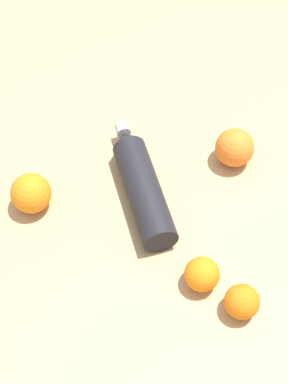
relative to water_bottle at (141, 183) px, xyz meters
The scene contains 6 objects.
ground_plane 0.06m from the water_bottle, 59.80° to the left, with size 2.40×2.40×0.00m, color tan.
water_bottle is the anchor object (origin of this frame).
orange_0 0.23m from the water_bottle, 72.63° to the left, with size 0.07×0.07×0.07m, color orange.
orange_1 0.31m from the water_bottle, 78.78° to the left, with size 0.06×0.06×0.06m, color orange.
orange_2 0.22m from the water_bottle, 158.04° to the left, with size 0.08×0.08×0.08m, color orange.
orange_3 0.22m from the water_bottle, 38.93° to the right, with size 0.08×0.08×0.08m, color orange.
Camera 1 is at (0.46, 0.43, 0.97)m, focal length 53.34 mm.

